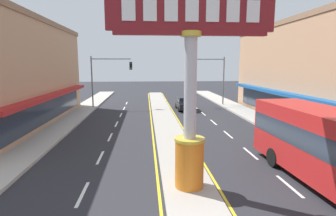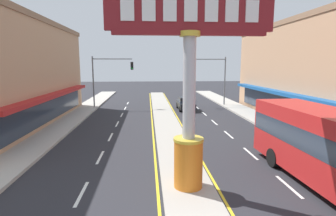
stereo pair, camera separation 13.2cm
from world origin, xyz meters
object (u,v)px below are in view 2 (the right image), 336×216
at_px(district_sign, 189,89).
at_px(traffic_light_left_side, 108,73).
at_px(storefront_right, 326,71).
at_px(traffic_light_right_side, 211,73).
at_px(sedan_far_right_lane, 186,103).

xyz_separation_m(district_sign, traffic_light_left_side, (-6.34, 22.04, -0.03)).
distance_m(district_sign, storefront_right, 19.72).
relative_size(traffic_light_left_side, traffic_light_right_side, 1.00).
distance_m(traffic_light_right_side, sedan_far_right_lane, 5.67).
distance_m(district_sign, traffic_light_right_side, 23.76).
bearing_deg(traffic_light_left_side, storefront_right, -22.94).
bearing_deg(sedan_far_right_lane, district_sign, -97.76).
bearing_deg(storefront_right, traffic_light_left_side, 157.06).
height_order(traffic_light_left_side, sedan_far_right_lane, traffic_light_left_side).
height_order(district_sign, traffic_light_left_side, district_sign).
height_order(district_sign, traffic_light_right_side, district_sign).
height_order(storefront_right, traffic_light_right_side, storefront_right).
relative_size(traffic_light_right_side, sedan_far_right_lane, 1.44).
distance_m(storefront_right, traffic_light_left_side, 22.84).
xyz_separation_m(traffic_light_right_side, sedan_far_right_lane, (-3.59, -2.70, -3.46)).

